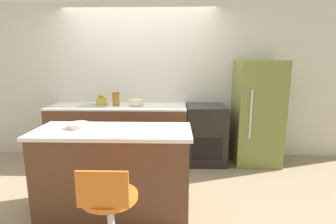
% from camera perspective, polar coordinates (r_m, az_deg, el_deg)
% --- Properties ---
extents(ground_plane, '(14.00, 14.00, 0.00)m').
position_cam_1_polar(ground_plane, '(4.19, -6.88, -12.18)').
color(ground_plane, '#998466').
extents(wall_back, '(8.00, 0.06, 2.60)m').
position_cam_1_polar(wall_back, '(4.54, -6.00, 6.65)').
color(wall_back, beige).
rests_on(wall_back, ground_plane).
extents(back_counter, '(2.20, 0.64, 0.95)m').
position_cam_1_polar(back_counter, '(4.41, -10.64, -4.63)').
color(back_counter, brown).
rests_on(back_counter, ground_plane).
extents(kitchen_island, '(1.68, 0.68, 0.94)m').
position_cam_1_polar(kitchen_island, '(3.02, -11.57, -12.29)').
color(kitchen_island, brown).
rests_on(kitchen_island, ground_plane).
extents(oven_range, '(0.63, 0.65, 0.95)m').
position_cam_1_polar(oven_range, '(4.33, 8.16, -4.79)').
color(oven_range, black).
rests_on(oven_range, ground_plane).
extents(refrigerator, '(0.70, 0.66, 1.66)m').
position_cam_1_polar(refrigerator, '(4.42, 18.80, -0.21)').
color(refrigerator, olive).
rests_on(refrigerator, ground_plane).
extents(stool_chair, '(0.46, 0.46, 0.88)m').
position_cam_1_polar(stool_chair, '(2.35, -12.58, -20.91)').
color(stool_chair, '#B7B7BC').
rests_on(stool_chair, ground_plane).
extents(kettle, '(0.17, 0.17, 0.19)m').
position_cam_1_polar(kettle, '(4.37, -14.30, 2.49)').
color(kettle, '#B29333').
rests_on(kettle, back_counter).
extents(mixing_bowl, '(0.23, 0.23, 0.10)m').
position_cam_1_polar(mixing_bowl, '(4.25, -7.03, 2.13)').
color(mixing_bowl, beige).
rests_on(mixing_bowl, back_counter).
extents(canister_jar, '(0.12, 0.12, 0.20)m').
position_cam_1_polar(canister_jar, '(4.30, -11.27, 2.84)').
color(canister_jar, '#9E6623').
rests_on(canister_jar, back_counter).
extents(fruit_bowl, '(0.24, 0.24, 0.05)m').
position_cam_1_polar(fruit_bowl, '(3.03, -18.97, -2.77)').
color(fruit_bowl, beige).
rests_on(fruit_bowl, kitchen_island).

